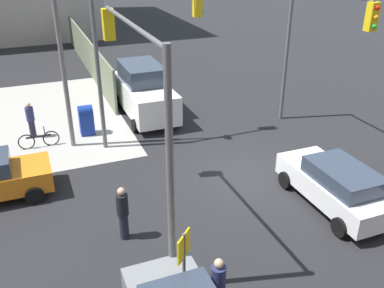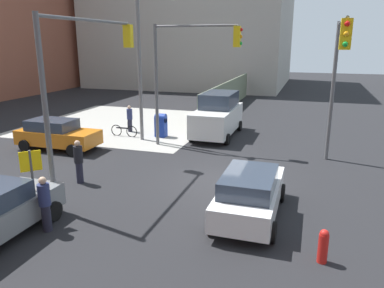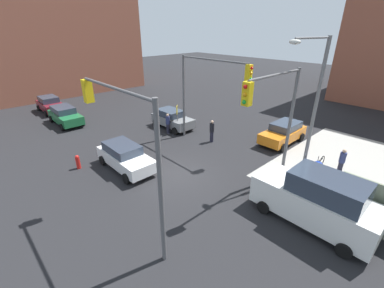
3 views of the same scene
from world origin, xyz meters
name	(u,v)px [view 3 (image 3 of 3)]	position (x,y,z in m)	size (l,w,h in m)	color
ground_plane	(178,174)	(0.00, 0.00, 0.00)	(120.00, 120.00, 0.00)	black
building_brick_west	(9,7)	(-32.00, -0.58, 10.71)	(16.00, 28.00, 21.41)	#93513D
traffic_signal_nw_corner	(206,84)	(-2.06, 4.50, 4.68)	(6.31, 0.36, 6.50)	#59595B
traffic_signal_se_corner	(126,137)	(2.45, -4.50, 4.63)	(5.39, 0.36, 6.50)	#59595B
traffic_signal_ne_corner	(276,111)	(4.50, 2.73, 4.58)	(0.36, 4.72, 6.50)	#59595B
street_lamp_corner	(312,101)	(5.10, 5.44, 4.70)	(1.03, 2.59, 8.00)	slate
warning_sign_two_way	(177,114)	(-5.40, 4.51, 1.64)	(0.48, 0.48, 2.40)	#4C4C4C
mailbox_blue	(315,173)	(6.20, 5.00, 0.76)	(0.56, 0.64, 1.43)	navy
fire_hydrant	(78,162)	(-5.00, -4.20, 0.49)	(0.26, 0.26, 0.94)	red
sedan_green	(65,115)	(-14.26, -1.77, 0.84)	(4.47, 2.02, 1.62)	#1E6638
coupe_maroon	(50,104)	(-19.29, -1.60, 0.84)	(4.03, 2.02, 1.62)	maroon
coupe_orange	(283,132)	(1.91, 9.22, 0.84)	(2.02, 4.34, 1.62)	orange
coupe_gray	(172,119)	(-6.64, 4.95, 0.84)	(4.13, 2.02, 1.62)	slate
sedan_white	(125,156)	(-2.94, -1.93, 0.84)	(4.50, 2.02, 1.62)	white
van_white_delivery	(316,200)	(7.56, 1.80, 1.28)	(5.40, 2.32, 2.62)	white
pedestrian_crossing	(342,161)	(6.80, 7.40, 0.88)	(0.36, 0.36, 1.70)	navy
pedestrian_waiting	(212,131)	(-2.00, 5.20, 0.94)	(0.36, 0.36, 1.80)	black
pedestrian_walking_north	(168,123)	(-5.80, 3.80, 0.92)	(0.36, 0.36, 1.76)	navy
bicycle_leaning_on_fence	(319,163)	(5.60, 7.20, 0.35)	(0.05, 1.75, 0.97)	black
bicycle_at_crosswalk	(180,121)	(-6.80, 6.00, 0.35)	(1.75, 0.05, 0.97)	black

